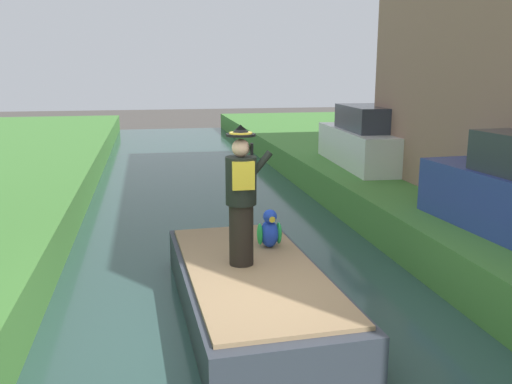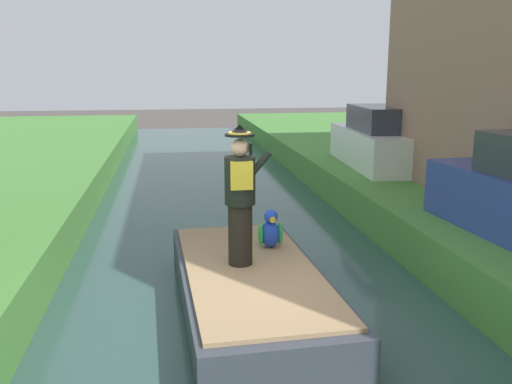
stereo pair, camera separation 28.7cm
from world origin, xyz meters
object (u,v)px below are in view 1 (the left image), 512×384
(boat, at_px, (252,289))
(person_pirate, at_px, (241,196))
(parrot_plush, at_px, (269,231))
(parked_car_white, at_px, (372,140))

(boat, bearing_deg, person_pirate, 126.72)
(parrot_plush, bearing_deg, person_pirate, -129.33)
(boat, height_order, parked_car_white, parked_car_white)
(person_pirate, height_order, parked_car_white, person_pirate)
(person_pirate, bearing_deg, parrot_plush, 36.38)
(boat, bearing_deg, parked_car_white, 55.82)
(boat, relative_size, person_pirate, 2.31)
(parrot_plush, distance_m, parked_car_white, 6.79)
(boat, distance_m, parrot_plush, 1.04)
(person_pirate, height_order, parrot_plush, person_pirate)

